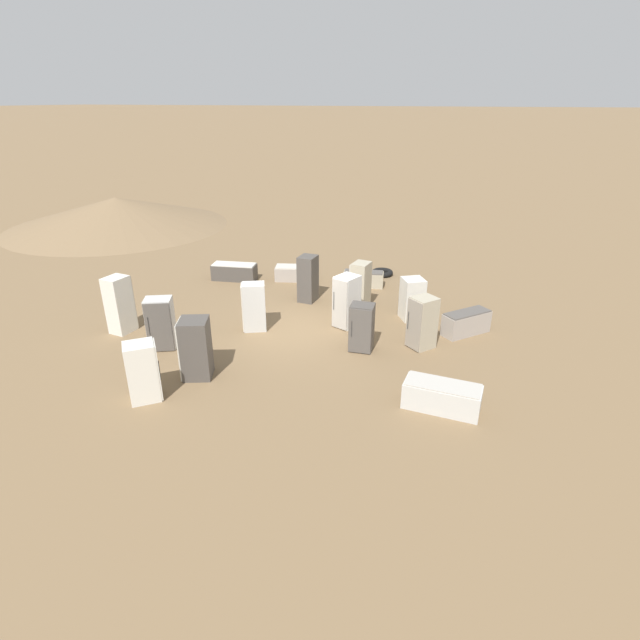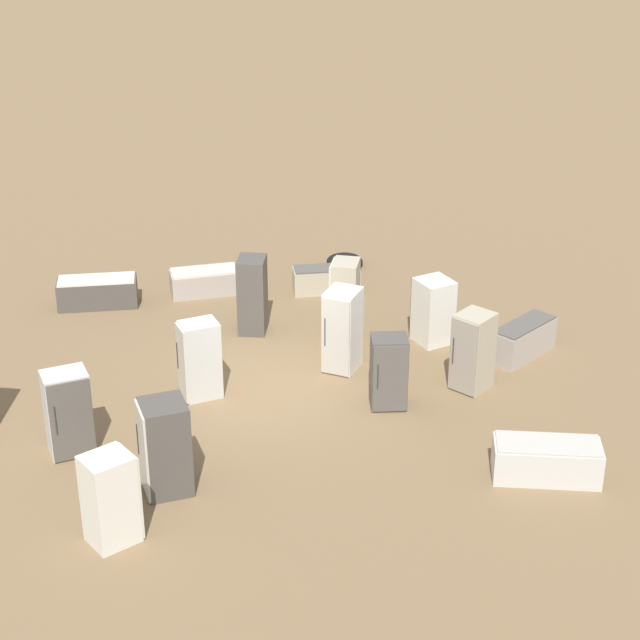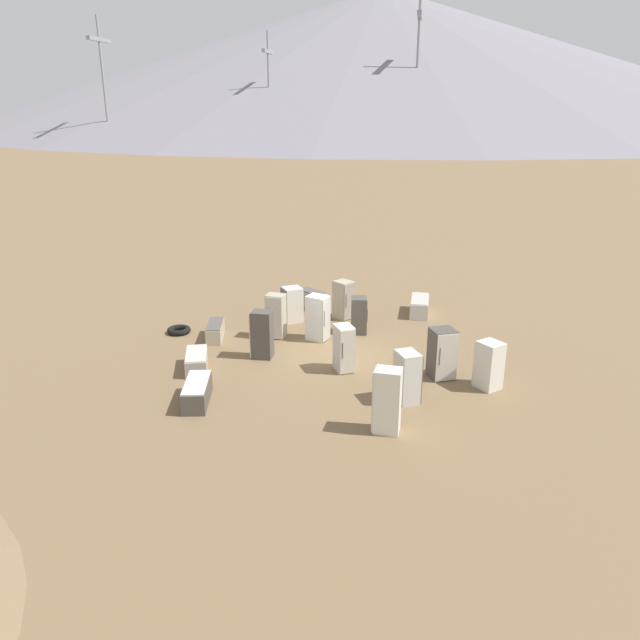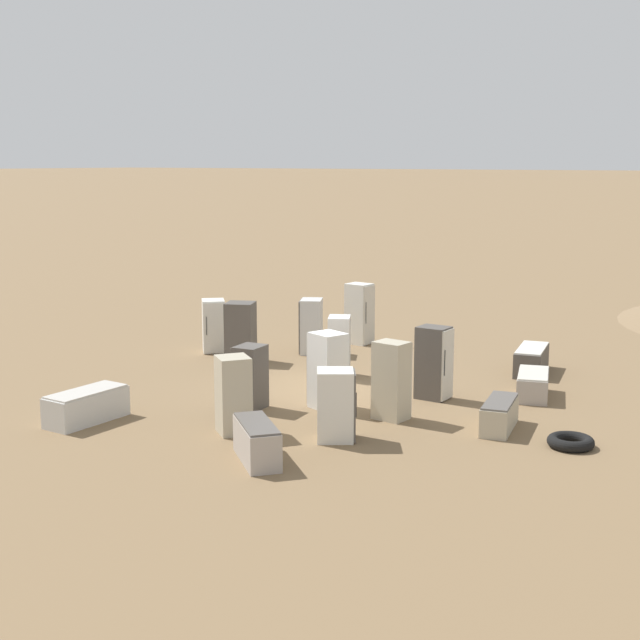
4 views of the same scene
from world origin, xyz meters
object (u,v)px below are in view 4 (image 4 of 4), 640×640
Objects in this scene: discarded_fridge_3 at (311,326)px; discarded_fridge_7 at (214,326)px; discarded_fridge_2 at (257,442)px; discarded_fridge_9 at (360,314)px; discarded_fridge_10 at (531,360)px; discarded_fridge_13 at (233,395)px; discarded_fridge_15 at (328,371)px; discarded_fridge_6 at (250,377)px; scrap_tire at (571,442)px; discarded_fridge_0 at (336,405)px; discarded_fridge_8 at (499,415)px; discarded_fridge_5 at (339,347)px; discarded_fridge_11 at (533,385)px; discarded_fridge_14 at (241,332)px; discarded_fridge_12 at (434,363)px; discarded_fridge_4 at (392,380)px; discarded_fridge_1 at (87,406)px.

discarded_fridge_3 reaches higher than discarded_fridge_7.
discarded_fridge_9 is (10.55, 3.90, 0.56)m from discarded_fridge_2.
discarded_fridge_13 is (-8.54, 3.41, 0.47)m from discarded_fridge_10.
discarded_fridge_7 is 6.96m from discarded_fridge_15.
discarded_fridge_6 reaches higher than scrap_tire.
discarded_fridge_13 is at bearing -87.87° from discarded_fridge_2.
discarded_fridge_9 is at bearing 174.72° from discarded_fridge_0.
discarded_fridge_3 is 0.95× the size of discarded_fridge_8.
discarded_fridge_5 is 1.73× the size of scrap_tire.
discarded_fridge_5 is (4.66, 2.78, 0.07)m from discarded_fridge_0.
discarded_fridge_8 is 9.34m from discarded_fridge_9.
scrap_tire is (2.11, -4.18, -0.62)m from discarded_fridge_0.
discarded_fridge_11 is (-2.40, -0.89, -0.04)m from discarded_fridge_10.
discarded_fridge_7 is 9.76m from discarded_fridge_11.
discarded_fridge_14 is (3.75, 3.16, 0.11)m from discarded_fridge_6.
discarded_fridge_7 is 0.89× the size of discarded_fridge_15.
discarded_fridge_12 is at bearing -144.24° from discarded_fridge_3.
discarded_fridge_11 is (5.41, -2.23, -0.43)m from discarded_fridge_0.
discarded_fridge_6 is 0.87× the size of discarded_fridge_14.
discarded_fridge_0 reaches higher than discarded_fridge_2.
discarded_fridge_14 reaches higher than discarded_fridge_13.
discarded_fridge_5 is (-2.00, -2.21, -0.00)m from discarded_fridge_3.
discarded_fridge_10 is at bearing -150.47° from discarded_fridge_2.
discarded_fridge_0 is at bearing -124.29° from discarded_fridge_15.
discarded_fridge_0 is 0.90× the size of discarded_fridge_13.
discarded_fridge_9 is (8.63, 4.47, 0.21)m from discarded_fridge_0.
scrap_tire is (0.18, -3.94, -0.76)m from discarded_fridge_4.
discarded_fridge_12 reaches higher than discarded_fridge_6.
discarded_fridge_6 is (2.85, 2.32, 0.36)m from discarded_fridge_2.
discarded_fridge_1 is at bearing -139.07° from discarded_fridge_4.
discarded_fridge_10 is 6.53m from discarded_fridge_15.
discarded_fridge_1 is at bearing -103.33° from discarded_fridge_0.
discarded_fridge_14 is (2.20, 8.59, 0.53)m from discarded_fridge_8.
discarded_fridge_15 is (3.75, -3.84, 0.53)m from discarded_fridge_1.
discarded_fridge_0 is at bearing -114.32° from discarded_fridge_6.
discarded_fridge_6 is at bearing -155.88° from discarded_fridge_4.
discarded_fridge_11 is (0.15, -9.75, -0.48)m from discarded_fridge_7.
discarded_fridge_5 is 0.95× the size of discarded_fridge_8.
discarded_fridge_6 reaches higher than discarded_fridge_1.
discarded_fridge_14 is at bearing 33.59° from discarded_fridge_6.
discarded_fridge_11 is at bearing 45.14° from discarded_fridge_1.
discarded_fridge_3 reaches higher than scrap_tire.
discarded_fridge_10 is 1.10× the size of discarded_fridge_11.
discarded_fridge_5 is 5.09m from discarded_fridge_11.
discarded_fridge_11 is 1.05× the size of discarded_fridge_14.
discarded_fridge_7 is 0.90× the size of discarded_fridge_12.
discarded_fridge_4 is (3.78, -5.49, 0.52)m from discarded_fridge_1.
discarded_fridge_8 reaches higher than discarded_fridge_11.
discarded_fridge_2 is 0.96× the size of discarded_fridge_8.
discarded_fridge_1 reaches higher than discarded_fridge_11.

